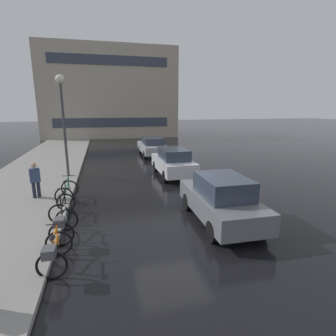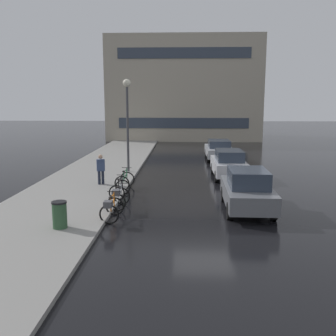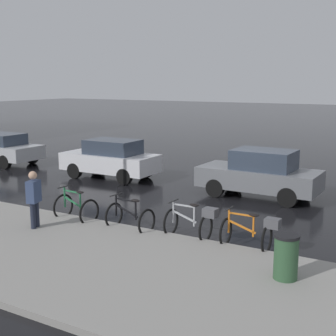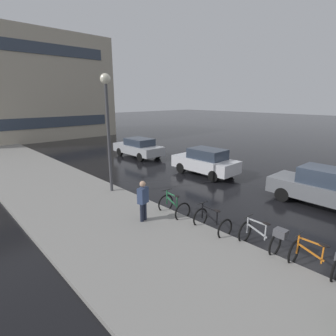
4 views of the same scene
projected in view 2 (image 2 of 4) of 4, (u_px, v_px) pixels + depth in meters
ground_plane at (204, 206)px, 15.42m from camera, size 140.00×140.00×0.00m
sidewalk_kerb at (108, 164)px, 25.49m from camera, size 4.80×60.00×0.14m
bicycle_nearest at (111, 208)px, 13.46m from camera, size 0.72×1.36×0.96m
bicycle_second at (119, 197)px, 14.99m from camera, size 0.75×1.34×0.95m
bicycle_third at (120, 189)px, 16.74m from camera, size 0.80×1.23×0.96m
bicycle_farthest at (125, 180)px, 18.53m from camera, size 0.86×1.19×0.99m
car_grey at (247, 190)px, 14.75m from camera, size 1.85×4.13×1.66m
car_white at (229, 164)px, 21.04m from camera, size 1.77×4.03×1.60m
car_silver at (219, 150)px, 27.69m from camera, size 1.88×4.38×1.48m
pedestrian at (101, 169)px, 18.80m from camera, size 0.45×0.34×1.66m
streetlamp at (127, 108)px, 21.79m from camera, size 0.46×0.46×5.55m
trash_bin at (60, 217)px, 12.31m from camera, size 0.49×0.49×1.04m
building_facade_main at (184, 90)px, 44.42m from camera, size 16.86×10.70×11.27m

